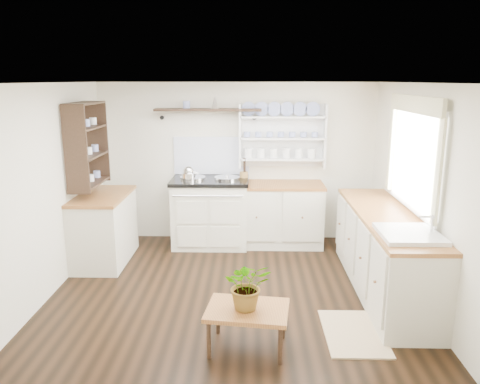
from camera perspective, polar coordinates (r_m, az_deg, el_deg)
name	(u,v)px	position (r m, az deg, el deg)	size (l,w,h in m)	color
floor	(232,292)	(5.39, -0.99, -12.06)	(4.00, 3.80, 0.01)	black
wall_back	(237,162)	(6.87, -0.39, 3.64)	(4.00, 0.02, 2.30)	beige
wall_right	(420,194)	(5.31, 21.05, -0.22)	(0.02, 3.80, 2.30)	beige
wall_left	(47,192)	(5.47, -22.48, 0.02)	(0.02, 3.80, 2.30)	beige
ceiling	(231,83)	(4.86, -1.10, 13.17)	(4.00, 3.80, 0.01)	white
window	(413,153)	(5.36, 20.38, 4.47)	(0.08, 1.55, 1.22)	white
aga_cooker	(210,211)	(6.71, -3.63, -2.38)	(1.09, 0.75, 1.00)	silver
back_cabinets	(278,213)	(6.74, 4.66, -2.63)	(1.27, 0.63, 0.90)	beige
right_cabinets	(384,251)	(5.51, 17.13, -6.95)	(0.62, 2.43, 0.90)	beige
belfast_sink	(408,246)	(4.72, 19.84, -6.21)	(0.55, 0.60, 0.45)	white
left_cabinets	(104,227)	(6.35, -16.23, -4.15)	(0.62, 1.13, 0.90)	beige
plate_rack	(282,135)	(6.78, 5.13, 6.92)	(1.20, 0.22, 0.90)	white
high_shelf	(208,110)	(6.68, -3.91, 9.88)	(1.50, 0.29, 0.16)	black
left_shelving	(87,144)	(6.16, -18.14, 5.59)	(0.28, 0.80, 1.05)	black
kettle	(189,175)	(6.50, -6.25, 2.06)	(0.19, 0.19, 0.23)	silver
utensil_crock	(244,177)	(6.68, 0.47, 1.86)	(0.12, 0.12, 0.14)	olive
center_table	(247,313)	(4.23, 0.91, -14.53)	(0.77, 0.59, 0.38)	brown
potted_plant	(248,285)	(4.12, 0.92, -11.26)	(0.40, 0.34, 0.44)	#3F7233
floor_rug	(353,333)	(4.72, 13.65, -16.34)	(0.55, 0.85, 0.02)	#9E8A5C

